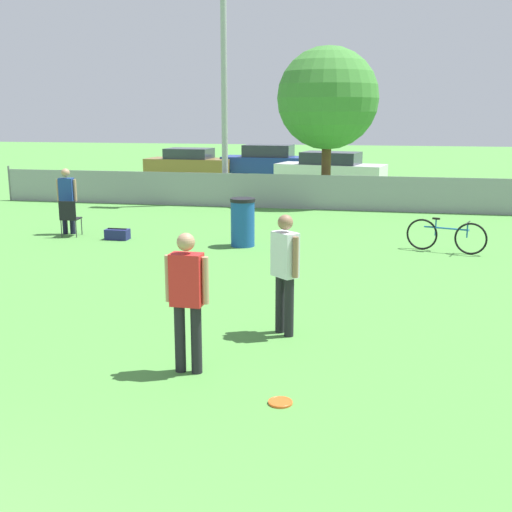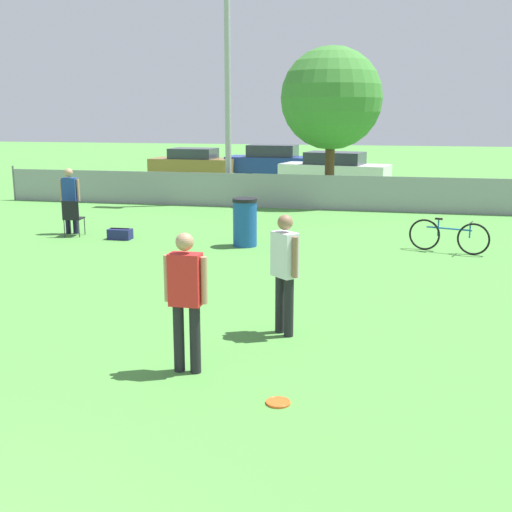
{
  "view_description": "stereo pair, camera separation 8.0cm",
  "coord_description": "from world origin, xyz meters",
  "views": [
    {
      "loc": [
        3.42,
        -2.32,
        3.03
      ],
      "look_at": [
        1.62,
        6.32,
        1.05
      ],
      "focal_mm": 45.0,
      "sensor_mm": 36.0,
      "label": 1
    },
    {
      "loc": [
        3.49,
        -2.3,
        3.03
      ],
      "look_at": [
        1.62,
        6.32,
        1.05
      ],
      "focal_mm": 45.0,
      "sensor_mm": 36.0,
      "label": 2
    }
  ],
  "objects": [
    {
      "name": "light_pole",
      "position": [
        -2.01,
        18.67,
        5.02
      ],
      "size": [
        0.9,
        0.36,
        8.53
      ],
      "color": "#9E9EA3",
      "rests_on": "ground_plane"
    },
    {
      "name": "trash_bin",
      "position": [
        0.15,
        11.9,
        0.56
      ],
      "size": [
        0.58,
        0.58,
        1.11
      ],
      "color": "#194C99",
      "rests_on": "ground_plane"
    },
    {
      "name": "parked_car_blue",
      "position": [
        -2.36,
        28.49,
        0.73
      ],
      "size": [
        4.45,
        1.97,
        1.52
      ],
      "rotation": [
        0.0,
        0.0,
        -0.04
      ],
      "color": "black",
      "rests_on": "ground_plane"
    },
    {
      "name": "fence_backline",
      "position": [
        0.0,
        18.0,
        0.55
      ],
      "size": [
        19.39,
        0.07,
        1.21
      ],
      "color": "gray",
      "rests_on": "ground_plane"
    },
    {
      "name": "player_receiver_white",
      "position": [
        2.07,
        6.1,
        0.97
      ],
      "size": [
        0.42,
        0.41,
        1.69
      ],
      "rotation": [
        0.0,
        0.0,
        -0.74
      ],
      "color": "black",
      "rests_on": "ground_plane"
    },
    {
      "name": "parked_car_tan",
      "position": [
        -6.13,
        27.71,
        0.67
      ],
      "size": [
        4.16,
        1.96,
        1.35
      ],
      "rotation": [
        0.0,
        0.0,
        -0.04
      ],
      "color": "black",
      "rests_on": "ground_plane"
    },
    {
      "name": "bicycle_sideline",
      "position": [
        4.7,
        12.17,
        0.36
      ],
      "size": [
        1.7,
        0.64,
        0.75
      ],
      "rotation": [
        0.0,
        0.0,
        -0.31
      ],
      "color": "black",
      "rests_on": "ground_plane"
    },
    {
      "name": "frisbee_disc",
      "position": [
        2.39,
        3.92,
        0.01
      ],
      "size": [
        0.26,
        0.26,
        0.03
      ],
      "color": "#E5591E",
      "rests_on": "ground_plane"
    },
    {
      "name": "folding_chair_sideline",
      "position": [
        -4.32,
        12.15,
        0.52
      ],
      "size": [
        0.47,
        0.47,
        0.9
      ],
      "rotation": [
        0.0,
        0.0,
        3.25
      ],
      "color": "#333338",
      "rests_on": "ground_plane"
    },
    {
      "name": "spectator_in_blue",
      "position": [
        -4.54,
        12.49,
        0.95
      ],
      "size": [
        0.51,
        0.27,
        1.66
      ],
      "rotation": [
        0.0,
        0.0,
        3.29
      ],
      "color": "#191933",
      "rests_on": "ground_plane"
    },
    {
      "name": "gear_bag_sideline",
      "position": [
        -3.02,
        12.04,
        0.13
      ],
      "size": [
        0.56,
        0.31,
        0.28
      ],
      "color": "navy",
      "rests_on": "ground_plane"
    },
    {
      "name": "player_defender_red",
      "position": [
        1.17,
        4.54,
        0.97
      ],
      "size": [
        0.53,
        0.23,
        1.69
      ],
      "rotation": [
        0.0,
        0.0,
        -0.02
      ],
      "color": "black",
      "rests_on": "ground_plane"
    },
    {
      "name": "tree_near_pole",
      "position": [
        1.31,
        19.52,
        3.48
      ],
      "size": [
        3.36,
        3.36,
        5.18
      ],
      "color": "brown",
      "rests_on": "ground_plane"
    },
    {
      "name": "parked_car_white",
      "position": [
        0.95,
        25.27,
        0.68
      ],
      "size": [
        4.81,
        2.57,
        1.4
      ],
      "rotation": [
        0.0,
        0.0,
        -0.2
      ],
      "color": "black",
      "rests_on": "ground_plane"
    }
  ]
}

